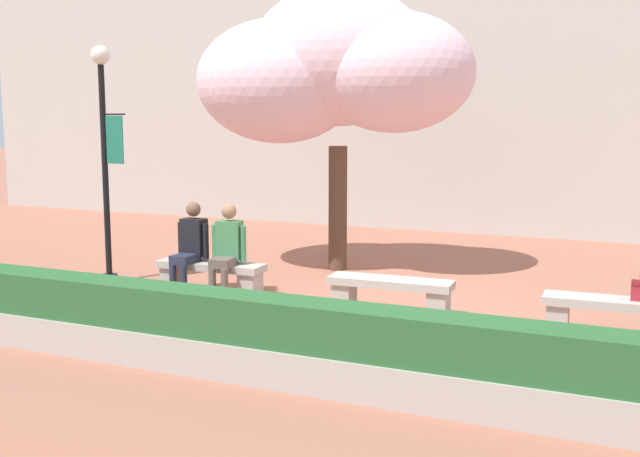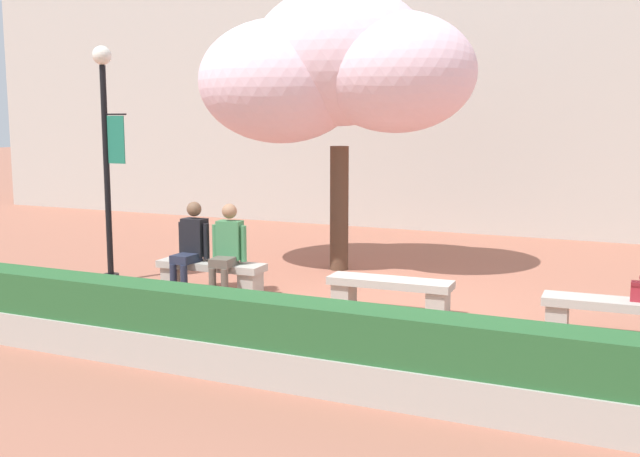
{
  "view_description": "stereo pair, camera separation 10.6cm",
  "coord_description": "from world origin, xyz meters",
  "px_view_note": "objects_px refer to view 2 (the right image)",
  "views": [
    {
      "loc": [
        2.96,
        -8.83,
        2.45
      ],
      "look_at": [
        -1.07,
        0.2,
        1.0
      ],
      "focal_mm": 42.0,
      "sensor_mm": 36.0,
      "label": 1
    },
    {
      "loc": [
        3.06,
        -8.79,
        2.45
      ],
      "look_at": [
        -1.07,
        0.2,
        1.0
      ],
      "focal_mm": 42.0,
      "sensor_mm": 36.0,
      "label": 2
    }
  ],
  "objects_px": {
    "stone_bench_center": "(615,313)",
    "person_seated_right": "(227,247)",
    "person_seated_left": "(191,244)",
    "lamp_post_with_banner": "(106,141)",
    "cherry_tree_main": "(336,70)",
    "stone_bench_west_end": "(211,273)",
    "stone_bench_near_west": "(390,291)"
  },
  "relations": [
    {
      "from": "cherry_tree_main",
      "to": "lamp_post_with_banner",
      "type": "distance_m",
      "value": 3.7
    },
    {
      "from": "stone_bench_near_west",
      "to": "cherry_tree_main",
      "type": "height_order",
      "value": "cherry_tree_main"
    },
    {
      "from": "person_seated_right",
      "to": "cherry_tree_main",
      "type": "bearing_deg",
      "value": 74.73
    },
    {
      "from": "stone_bench_near_west",
      "to": "person_seated_right",
      "type": "relative_size",
      "value": 1.24
    },
    {
      "from": "stone_bench_center",
      "to": "person_seated_left",
      "type": "distance_m",
      "value": 5.65
    },
    {
      "from": "stone_bench_near_west",
      "to": "lamp_post_with_banner",
      "type": "distance_m",
      "value": 4.83
    },
    {
      "from": "stone_bench_west_end",
      "to": "lamp_post_with_banner",
      "type": "xyz_separation_m",
      "value": [
        -1.8,
        0.01,
        1.83
      ]
    },
    {
      "from": "stone_bench_west_end",
      "to": "lamp_post_with_banner",
      "type": "bearing_deg",
      "value": 179.7
    },
    {
      "from": "stone_bench_near_west",
      "to": "lamp_post_with_banner",
      "type": "height_order",
      "value": "lamp_post_with_banner"
    },
    {
      "from": "stone_bench_center",
      "to": "lamp_post_with_banner",
      "type": "height_order",
      "value": "lamp_post_with_banner"
    },
    {
      "from": "lamp_post_with_banner",
      "to": "cherry_tree_main",
      "type": "bearing_deg",
      "value": 39.39
    },
    {
      "from": "person_seated_left",
      "to": "cherry_tree_main",
      "type": "height_order",
      "value": "cherry_tree_main"
    },
    {
      "from": "person_seated_left",
      "to": "lamp_post_with_banner",
      "type": "relative_size",
      "value": 0.37
    },
    {
      "from": "person_seated_right",
      "to": "lamp_post_with_banner",
      "type": "height_order",
      "value": "lamp_post_with_banner"
    },
    {
      "from": "stone_bench_west_end",
      "to": "cherry_tree_main",
      "type": "height_order",
      "value": "cherry_tree_main"
    },
    {
      "from": "stone_bench_west_end",
      "to": "stone_bench_center",
      "type": "distance_m",
      "value": 5.34
    },
    {
      "from": "stone_bench_west_end",
      "to": "person_seated_right",
      "type": "height_order",
      "value": "person_seated_right"
    },
    {
      "from": "person_seated_left",
      "to": "cherry_tree_main",
      "type": "relative_size",
      "value": 0.29
    },
    {
      "from": "person_seated_right",
      "to": "stone_bench_near_west",
      "type": "bearing_deg",
      "value": 1.28
    },
    {
      "from": "lamp_post_with_banner",
      "to": "person_seated_left",
      "type": "bearing_deg",
      "value": -2.4
    },
    {
      "from": "cherry_tree_main",
      "to": "stone_bench_west_end",
      "type": "bearing_deg",
      "value": -112.5
    },
    {
      "from": "stone_bench_west_end",
      "to": "lamp_post_with_banner",
      "type": "relative_size",
      "value": 0.46
    },
    {
      "from": "stone_bench_west_end",
      "to": "stone_bench_near_west",
      "type": "bearing_deg",
      "value": 0.0
    },
    {
      "from": "person_seated_left",
      "to": "lamp_post_with_banner",
      "type": "xyz_separation_m",
      "value": [
        -1.5,
        0.06,
        1.43
      ]
    },
    {
      "from": "stone_bench_west_end",
      "to": "stone_bench_near_west",
      "type": "distance_m",
      "value": 2.67
    },
    {
      "from": "stone_bench_center",
      "to": "lamp_post_with_banner",
      "type": "bearing_deg",
      "value": 179.92
    },
    {
      "from": "stone_bench_near_west",
      "to": "person_seated_left",
      "type": "relative_size",
      "value": 1.24
    },
    {
      "from": "stone_bench_west_end",
      "to": "stone_bench_near_west",
      "type": "height_order",
      "value": "same"
    },
    {
      "from": "stone_bench_center",
      "to": "person_seated_right",
      "type": "bearing_deg",
      "value": -179.4
    },
    {
      "from": "person_seated_left",
      "to": "stone_bench_center",
      "type": "bearing_deg",
      "value": 0.54
    },
    {
      "from": "person_seated_right",
      "to": "lamp_post_with_banner",
      "type": "relative_size",
      "value": 0.37
    },
    {
      "from": "person_seated_left",
      "to": "lamp_post_with_banner",
      "type": "height_order",
      "value": "lamp_post_with_banner"
    }
  ]
}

